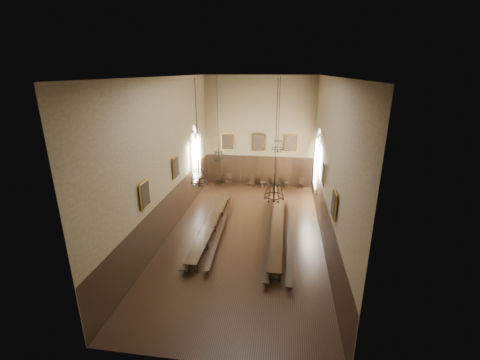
% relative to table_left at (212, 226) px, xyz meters
% --- Properties ---
extents(floor, '(9.00, 18.00, 0.02)m').
position_rel_table_left_xyz_m(floor, '(2.03, -0.08, -0.37)').
color(floor, black).
rests_on(floor, ground).
extents(ceiling, '(9.00, 18.00, 0.02)m').
position_rel_table_left_xyz_m(ceiling, '(2.03, -0.08, 8.65)').
color(ceiling, black).
rests_on(ceiling, ground).
extents(wall_back, '(9.00, 0.02, 9.00)m').
position_rel_table_left_xyz_m(wall_back, '(2.03, 8.93, 4.14)').
color(wall_back, olive).
rests_on(wall_back, ground).
extents(wall_front, '(9.00, 0.02, 9.00)m').
position_rel_table_left_xyz_m(wall_front, '(2.03, -9.09, 4.14)').
color(wall_front, olive).
rests_on(wall_front, ground).
extents(wall_left, '(0.02, 18.00, 9.00)m').
position_rel_table_left_xyz_m(wall_left, '(-2.48, -0.08, 4.14)').
color(wall_left, olive).
rests_on(wall_left, ground).
extents(wall_right, '(0.02, 18.00, 9.00)m').
position_rel_table_left_xyz_m(wall_right, '(6.54, -0.08, 4.14)').
color(wall_right, olive).
rests_on(wall_right, ground).
extents(wainscot_panelling, '(9.00, 18.00, 2.50)m').
position_rel_table_left_xyz_m(wainscot_panelling, '(2.03, -0.08, 0.89)').
color(wainscot_panelling, black).
rests_on(wainscot_panelling, floor).
extents(table_left, '(0.65, 9.20, 0.72)m').
position_rel_table_left_xyz_m(table_left, '(0.00, 0.00, 0.00)').
color(table_left, black).
rests_on(table_left, floor).
extents(table_right, '(0.71, 9.79, 0.76)m').
position_rel_table_left_xyz_m(table_right, '(3.94, 0.11, 0.02)').
color(table_right, black).
rests_on(table_right, floor).
extents(bench_left_outer, '(0.45, 9.28, 0.42)m').
position_rel_table_left_xyz_m(bench_left_outer, '(-0.46, -0.05, -0.09)').
color(bench_left_outer, black).
rests_on(bench_left_outer, floor).
extents(bench_left_inner, '(0.68, 9.24, 0.42)m').
position_rel_table_left_xyz_m(bench_left_inner, '(0.57, 0.03, -0.09)').
color(bench_left_inner, black).
rests_on(bench_left_inner, floor).
extents(bench_right_inner, '(0.63, 9.58, 0.43)m').
position_rel_table_left_xyz_m(bench_right_inner, '(3.42, -0.33, -0.08)').
color(bench_right_inner, black).
rests_on(bench_right_inner, floor).
extents(bench_right_outer, '(0.42, 10.50, 0.47)m').
position_rel_table_left_xyz_m(bench_right_outer, '(4.67, -0.06, -0.06)').
color(bench_right_outer, black).
rests_on(bench_right_outer, floor).
extents(chair_0, '(0.43, 0.43, 0.92)m').
position_rel_table_left_xyz_m(chair_0, '(-1.41, 8.47, -0.08)').
color(chair_0, black).
rests_on(chair_0, floor).
extents(chair_1, '(0.53, 0.53, 1.01)m').
position_rel_table_left_xyz_m(chair_1, '(-0.44, 8.52, -0.05)').
color(chair_1, black).
rests_on(chair_1, floor).
extents(chair_3, '(0.51, 0.51, 0.92)m').
position_rel_table_left_xyz_m(chair_3, '(1.49, 8.39, -0.08)').
color(chair_3, black).
rests_on(chair_3, floor).
extents(chair_4, '(0.42, 0.42, 0.90)m').
position_rel_table_left_xyz_m(chair_4, '(2.47, 8.43, -0.09)').
color(chair_4, black).
rests_on(chair_4, floor).
extents(chair_5, '(0.46, 0.46, 0.88)m').
position_rel_table_left_xyz_m(chair_5, '(3.42, 8.49, -0.09)').
color(chair_5, black).
rests_on(chair_5, floor).
extents(chair_6, '(0.44, 0.44, 0.93)m').
position_rel_table_left_xyz_m(chair_6, '(4.43, 8.50, -0.08)').
color(chair_6, black).
rests_on(chair_6, floor).
extents(chair_7, '(0.48, 0.48, 0.89)m').
position_rel_table_left_xyz_m(chair_7, '(5.63, 8.52, -0.09)').
color(chair_7, black).
rests_on(chair_7, floor).
extents(chandelier_back_left, '(0.75, 0.75, 5.23)m').
position_rel_table_left_xyz_m(chandelier_back_left, '(-0.02, 2.47, 3.96)').
color(chandelier_back_left, black).
rests_on(chandelier_back_left, ceiling).
extents(chandelier_back_right, '(0.76, 0.76, 4.35)m').
position_rel_table_left_xyz_m(chandelier_back_right, '(3.72, 2.23, 4.75)').
color(chandelier_back_right, black).
rests_on(chandelier_back_right, ceiling).
extents(chandelier_front_left, '(0.82, 0.82, 4.87)m').
position_rel_table_left_xyz_m(chandelier_front_left, '(0.16, -2.93, 4.25)').
color(chandelier_front_left, black).
rests_on(chandelier_front_left, ceiling).
extents(chandelier_front_right, '(0.92, 0.92, 5.39)m').
position_rel_table_left_xyz_m(chandelier_front_right, '(3.75, -3.07, 3.75)').
color(chandelier_front_right, black).
rests_on(chandelier_front_right, ceiling).
extents(portrait_back_0, '(1.10, 0.12, 1.40)m').
position_rel_table_left_xyz_m(portrait_back_0, '(-0.57, 8.80, 3.34)').
color(portrait_back_0, gold).
rests_on(portrait_back_0, wall_back).
extents(portrait_back_1, '(1.10, 0.12, 1.40)m').
position_rel_table_left_xyz_m(portrait_back_1, '(2.03, 8.80, 3.34)').
color(portrait_back_1, gold).
rests_on(portrait_back_1, wall_back).
extents(portrait_back_2, '(1.10, 0.12, 1.40)m').
position_rel_table_left_xyz_m(portrait_back_2, '(4.63, 8.80, 3.34)').
color(portrait_back_2, gold).
rests_on(portrait_back_2, wall_back).
extents(portrait_left_0, '(0.12, 1.00, 1.30)m').
position_rel_table_left_xyz_m(portrait_left_0, '(-2.35, 0.92, 3.34)').
color(portrait_left_0, gold).
rests_on(portrait_left_0, wall_left).
extents(portrait_left_1, '(0.12, 1.00, 1.30)m').
position_rel_table_left_xyz_m(portrait_left_1, '(-2.35, -3.58, 3.34)').
color(portrait_left_1, gold).
rests_on(portrait_left_1, wall_left).
extents(portrait_right_0, '(0.12, 1.00, 1.30)m').
position_rel_table_left_xyz_m(portrait_right_0, '(6.41, 0.92, 3.34)').
color(portrait_right_0, gold).
rests_on(portrait_right_0, wall_right).
extents(portrait_right_1, '(0.12, 1.00, 1.30)m').
position_rel_table_left_xyz_m(portrait_right_1, '(6.41, -3.58, 3.34)').
color(portrait_right_1, gold).
rests_on(portrait_right_1, wall_right).
extents(window_right, '(0.20, 2.20, 4.60)m').
position_rel_table_left_xyz_m(window_right, '(6.46, 5.42, 3.04)').
color(window_right, white).
rests_on(window_right, wall_right).
extents(window_left, '(0.20, 2.20, 4.60)m').
position_rel_table_left_xyz_m(window_left, '(-2.40, 5.42, 3.04)').
color(window_left, white).
rests_on(window_left, wall_left).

